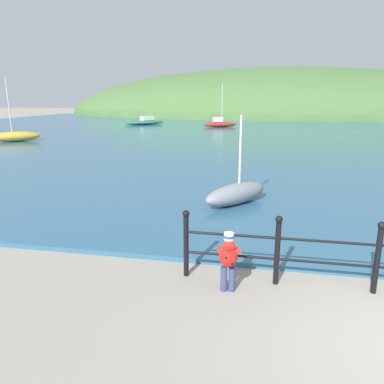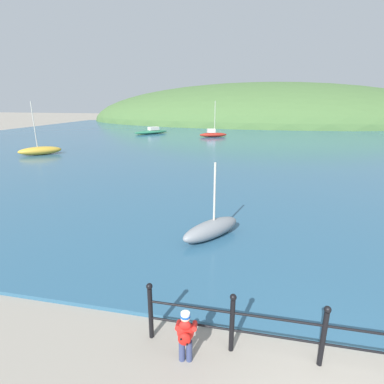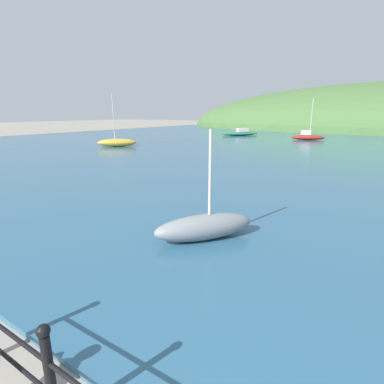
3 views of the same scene
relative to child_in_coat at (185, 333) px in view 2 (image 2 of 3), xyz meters
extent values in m
cube|color=#2D5B7A|center=(2.66, 30.92, -0.56)|extent=(80.00, 60.00, 0.10)
ellipsoid|color=#476B38|center=(2.66, 65.20, -0.61)|extent=(77.81, 42.80, 16.34)
cylinder|color=black|center=(-0.78, 0.42, -0.06)|extent=(0.09, 0.09, 1.10)
sphere|color=black|center=(-0.78, 0.42, 0.54)|extent=(0.12, 0.12, 0.12)
cylinder|color=black|center=(0.77, 0.42, -0.06)|extent=(0.09, 0.09, 1.10)
sphere|color=black|center=(0.77, 0.42, 0.54)|extent=(0.12, 0.12, 0.12)
cylinder|color=black|center=(2.32, 0.42, -0.06)|extent=(0.09, 0.09, 1.10)
sphere|color=black|center=(2.32, 0.42, 0.54)|extent=(0.12, 0.12, 0.12)
cylinder|color=black|center=(2.32, 0.42, 0.21)|extent=(6.20, 0.04, 0.04)
cylinder|color=black|center=(2.32, 0.42, -0.16)|extent=(6.20, 0.04, 0.04)
cylinder|color=navy|center=(-0.07, 0.01, -0.40)|extent=(0.11, 0.11, 0.42)
cylinder|color=navy|center=(0.06, 0.03, -0.40)|extent=(0.11, 0.11, 0.42)
ellipsoid|color=red|center=(0.00, 0.02, 0.01)|extent=(0.33, 0.26, 0.40)
ellipsoid|color=red|center=(0.00, -0.04, 0.19)|extent=(0.22, 0.15, 0.18)
cylinder|color=red|center=(-0.15, 0.09, 0.06)|extent=(0.13, 0.32, 0.19)
cylinder|color=red|center=(0.13, 0.13, 0.06)|extent=(0.13, 0.32, 0.19)
sphere|color=beige|center=(0.00, 0.02, 0.31)|extent=(0.17, 0.17, 0.17)
cylinder|color=#194CB2|center=(0.00, 0.02, 0.34)|extent=(0.17, 0.17, 0.04)
cylinder|color=silver|center=(0.00, 0.02, 0.38)|extent=(0.16, 0.16, 0.04)
ellipsoid|color=red|center=(0.02, -0.17, 0.03)|extent=(0.24, 0.16, 0.24)
sphere|color=black|center=(-0.02, -0.24, 0.09)|extent=(0.04, 0.04, 0.04)
sphere|color=black|center=(0.08, -0.23, -0.01)|extent=(0.04, 0.04, 0.04)
ellipsoid|color=gold|center=(-16.59, 17.58, -0.17)|extent=(3.17, 2.97, 0.68)
cylinder|color=beige|center=(-16.71, 17.47, 1.99)|extent=(0.07, 0.07, 3.63)
ellipsoid|color=gray|center=(-0.27, 4.88, -0.21)|extent=(1.96, 2.34, 0.59)
cylinder|color=beige|center=(-0.20, 4.97, 1.04)|extent=(0.07, 0.07, 1.92)
ellipsoid|color=maroon|center=(-4.27, 33.31, -0.24)|extent=(3.59, 2.26, 0.53)
cube|color=silver|center=(-4.51, 33.21, 0.26)|extent=(1.11, 0.91, 0.47)
cylinder|color=beige|center=(-4.11, 33.37, 1.91)|extent=(0.07, 0.07, 3.78)
ellipsoid|color=#287551|center=(-13.03, 35.13, -0.27)|extent=(4.25, 4.77, 0.48)
cube|color=silver|center=(-12.79, 35.42, 0.19)|extent=(1.48, 1.57, 0.43)
camera|label=1|loc=(0.51, -5.52, 2.46)|focal=35.00mm
camera|label=2|loc=(0.99, -4.10, 3.84)|focal=28.00mm
camera|label=3|loc=(3.01, -0.70, 2.34)|focal=28.00mm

